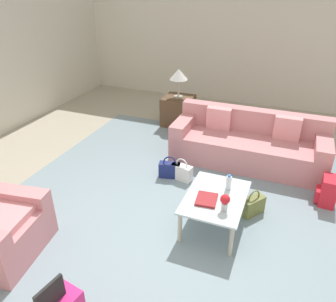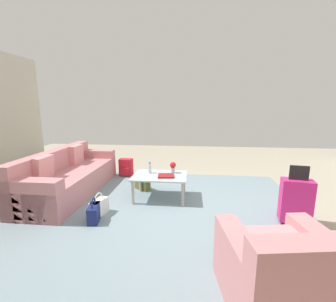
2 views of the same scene
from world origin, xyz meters
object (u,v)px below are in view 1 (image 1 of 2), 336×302
Objects in this scene: coffee_table_book at (207,199)px; backpack_red at (328,191)px; handbag_olive at (253,205)px; couch at (249,145)px; table_lamp at (179,75)px; coffee_table at (215,200)px; water_bottle at (229,183)px; flower_vase at (225,201)px; handbag_white at (182,172)px; side_table at (178,111)px; handbag_navy at (170,170)px.

coffee_table_book reaches higher than backpack_red.
backpack_red reaches higher than handbag_olive.
couch is 2.03m from table_lamp.
coffee_table is 0.27m from water_bottle.
backpack_red is (-1.80, -2.79, -0.83)m from table_lamp.
flower_vase reaches higher than coffee_table.
coffee_table_book is 1.19m from handbag_white.
handbag_olive is (0.63, -0.25, -0.43)m from flower_vase.
coffee_table is at bearing -151.82° from side_table.
side_table is 3.32m from backpack_red.
backpack_red reaches higher than handbag_white.
coffee_table_book is at bearing 174.61° from couch.
table_lamp reaches higher than coffee_table_book.
coffee_table_book is at bearing 137.54° from handbag_olive.
side_table reaches higher than coffee_table_book.
handbag_white is (-1.96, -0.78, -0.16)m from side_table.
side_table is (1.01, 1.60, -0.00)m from couch.
couch is 6.73× the size of handbag_white.
table_lamp is at bearing 57.71° from couch.
table_lamp reaches higher than side_table.
backpack_red is at bearing -122.83° from table_lamp.
coffee_table_book is 0.27m from flower_vase.
coffee_table is 4.62× the size of water_bottle.
table_lamp is (2.92, 1.42, 0.57)m from coffee_table_book.
handbag_olive is at bearing -21.94° from flower_vase.
handbag_white is at bearing 94.70° from backpack_red.
flower_vase is 0.36× the size of table_lamp.
coffee_table reaches higher than backpack_red.
table_lamp reaches higher than handbag_olive.
handbag_navy is at bearing 35.09° from coffee_table_book.
water_bottle is at bearing -180.00° from couch.
backpack_red reaches higher than handbag_navy.
table_lamp reaches higher than water_bottle.
table_lamp is at bearing 16.64° from handbag_navy.
backpack_red is at bearing -123.53° from couch.
coffee_table_book is 3.30m from table_lamp.
table_lamp is 3.19m from handbag_olive.
handbag_olive is (-1.38, -0.30, -0.17)m from couch.
flower_vase is 1.43m from handbag_white.
coffee_table is 0.63m from handbag_olive.
coffee_table is 4.60× the size of flower_vase.
couch reaches higher than flower_vase.
handbag_white is at bearing 39.45° from flower_vase.
water_bottle is 1.11m from handbag_white.
handbag_navy is at bearing -163.36° from side_table.
water_bottle is 0.55m from handbag_olive.
flower_vase is 3.47m from table_lamp.
couch reaches higher than handbag_olive.
flower_vase reaches higher than water_bottle.
couch reaches higher than side_table.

